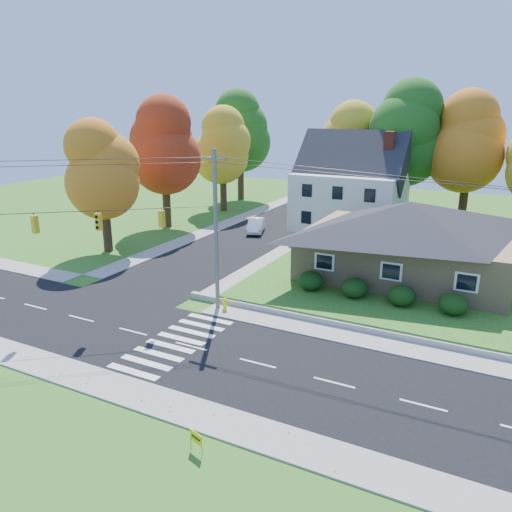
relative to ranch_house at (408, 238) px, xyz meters
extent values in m
plane|color=#3D7923|center=(-8.00, -16.00, -3.27)|extent=(120.00, 120.00, 0.00)
cube|color=black|center=(-8.00, -16.00, -3.26)|extent=(90.00, 8.00, 0.02)
cube|color=black|center=(-16.00, 10.00, -3.25)|extent=(8.00, 44.00, 0.02)
cube|color=#9C9A90|center=(-8.00, -11.00, -3.23)|extent=(90.00, 2.00, 0.08)
cube|color=#9C9A90|center=(-8.00, -21.00, -3.23)|extent=(90.00, 2.00, 0.08)
cube|color=#3D7923|center=(5.00, 5.00, -3.02)|extent=(30.00, 30.00, 0.50)
cube|color=tan|center=(0.00, 0.00, -1.17)|extent=(14.00, 10.00, 3.20)
pyramid|color=#26262B|center=(0.00, 0.00, 1.53)|extent=(14.60, 10.60, 2.20)
cube|color=silver|center=(-8.00, 12.00, 0.03)|extent=(10.00, 8.00, 5.60)
pyramid|color=#26262B|center=(-8.00, 12.00, 4.03)|extent=(10.40, 8.40, 2.40)
cube|color=brown|center=(-4.50, 12.00, 2.03)|extent=(0.90, 0.90, 9.60)
ellipsoid|color=#163A10|center=(-5.00, -6.20, -2.13)|extent=(1.70, 1.70, 1.27)
ellipsoid|color=#163A10|center=(-2.00, -6.20, -2.13)|extent=(1.70, 1.70, 1.27)
ellipsoid|color=#163A10|center=(1.00, -6.20, -2.13)|extent=(1.70, 1.70, 1.27)
ellipsoid|color=#163A10|center=(4.00, -6.20, -2.13)|extent=(1.70, 1.70, 1.27)
cylinder|color=#666059|center=(-9.50, -10.80, 1.73)|extent=(0.26, 0.26, 10.00)
cube|color=#666059|center=(-9.50, -10.80, 6.13)|extent=(1.60, 0.12, 0.12)
cube|color=gold|center=(-17.50, -17.20, 2.68)|extent=(0.26, 0.34, 1.00)
cube|color=gold|center=(-14.80, -15.05, 2.68)|extent=(0.34, 0.26, 1.00)
cube|color=gold|center=(-12.00, -12.80, 2.68)|extent=(0.26, 0.34, 1.00)
cylinder|color=black|center=(-16.00, -16.00, 3.33)|extent=(13.02, 10.43, 0.04)
cylinder|color=#3F2A19|center=(-10.00, 18.00, -0.07)|extent=(0.80, 0.80, 5.40)
sphere|color=gold|center=(-10.00, 18.00, 3.83)|extent=(6.72, 6.72, 6.72)
sphere|color=gold|center=(-10.00, 18.00, 5.51)|extent=(5.91, 5.91, 5.91)
sphere|color=gold|center=(-10.00, 18.00, 7.19)|extent=(5.11, 5.11, 5.11)
cylinder|color=#3F2A19|center=(-4.00, 17.00, 0.38)|extent=(0.86, 0.86, 6.30)
sphere|color=#27641C|center=(-4.00, 17.00, 4.93)|extent=(7.84, 7.84, 7.84)
sphere|color=#27641C|center=(-4.00, 17.00, 6.89)|extent=(6.90, 6.90, 6.90)
sphere|color=#27641C|center=(-4.00, 17.00, 8.85)|extent=(5.96, 5.96, 5.96)
cylinder|color=#3F2A19|center=(2.00, 18.00, 0.16)|extent=(0.83, 0.83, 5.85)
sphere|color=orange|center=(2.00, 18.00, 4.38)|extent=(7.28, 7.28, 7.28)
sphere|color=orange|center=(2.00, 18.00, 6.20)|extent=(6.41, 6.41, 6.41)
sphere|color=orange|center=(2.00, 18.00, 8.02)|extent=(5.53, 5.53, 5.53)
cylinder|color=#3F2A19|center=(-25.00, -4.00, -0.79)|extent=(0.77, 0.77, 4.95)
sphere|color=orange|center=(-25.00, -4.00, 2.78)|extent=(6.16, 6.16, 6.16)
sphere|color=orange|center=(-25.00, -4.00, 4.32)|extent=(5.42, 5.42, 5.42)
sphere|color=orange|center=(-25.00, -4.00, 5.86)|extent=(4.68, 4.68, 4.68)
cylinder|color=#3F2A19|center=(-26.00, 6.00, -0.34)|extent=(0.83, 0.83, 5.85)
sphere|color=#AB3215|center=(-26.00, 6.00, 3.88)|extent=(7.28, 7.28, 7.28)
sphere|color=#AB3215|center=(-26.00, 6.00, 5.70)|extent=(6.41, 6.41, 6.41)
sphere|color=#AB3215|center=(-26.00, 6.00, 7.52)|extent=(5.53, 5.53, 5.53)
cylinder|color=#3F2A19|center=(-25.00, 16.00, -0.57)|extent=(0.80, 0.80, 5.40)
sphere|color=gold|center=(-25.00, 16.00, 3.33)|extent=(6.72, 6.72, 6.72)
sphere|color=gold|center=(-25.00, 16.00, 5.01)|extent=(5.91, 5.91, 5.91)
sphere|color=gold|center=(-25.00, 16.00, 6.69)|extent=(5.11, 5.11, 5.11)
cylinder|color=#3F2A19|center=(-27.00, 24.00, -0.12)|extent=(0.86, 0.86, 6.30)
sphere|color=#27641C|center=(-27.00, 24.00, 4.43)|extent=(7.84, 7.84, 7.84)
sphere|color=#27641C|center=(-27.00, 24.00, 6.39)|extent=(6.90, 6.90, 6.90)
sphere|color=#27641C|center=(-27.00, 24.00, 8.35)|extent=(5.96, 5.96, 5.96)
imported|color=white|center=(-16.46, 8.03, -2.55)|extent=(2.82, 4.48, 1.39)
cylinder|color=#FCFF0A|center=(-8.90, -10.91, -3.21)|extent=(0.38, 0.38, 0.11)
cylinder|color=#FCFF0A|center=(-8.90, -10.91, -2.90)|extent=(0.25, 0.25, 0.58)
sphere|color=#FCFF0A|center=(-8.90, -10.91, -2.55)|extent=(0.27, 0.27, 0.27)
cylinder|color=#FCFF0A|center=(-8.90, -10.91, -2.79)|extent=(0.48, 0.31, 0.13)
cylinder|color=black|center=(-3.25, -22.95, -2.99)|extent=(0.02, 0.02, 0.56)
cylinder|color=black|center=(-2.76, -22.95, -2.99)|extent=(0.02, 0.02, 0.56)
cube|color=#FFD802|center=(-3.01, -22.95, -2.65)|extent=(0.65, 0.24, 0.45)
camera|label=1|loc=(6.13, -35.89, 9.09)|focal=35.00mm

